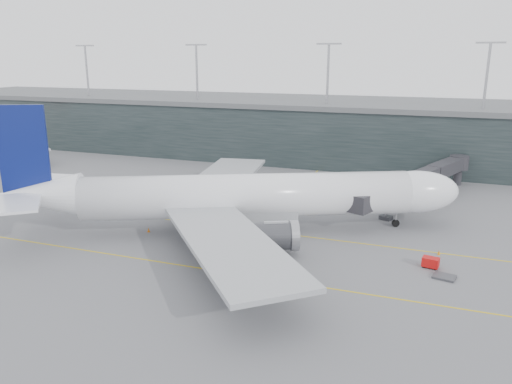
% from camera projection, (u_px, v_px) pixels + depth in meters
% --- Properties ---
extents(ground, '(320.00, 320.00, 0.00)m').
position_uv_depth(ground, '(234.00, 219.00, 83.79)').
color(ground, '#5E5E63').
rests_on(ground, ground).
extents(taxiline_a, '(160.00, 0.25, 0.02)m').
position_uv_depth(taxiline_a, '(224.00, 226.00, 80.17)').
color(taxiline_a, gold).
rests_on(taxiline_a, ground).
extents(taxiline_b, '(160.00, 0.25, 0.02)m').
position_uv_depth(taxiline_b, '(176.00, 264.00, 65.66)').
color(taxiline_b, gold).
rests_on(taxiline_b, ground).
extents(taxiline_lead_main, '(0.25, 60.00, 0.02)m').
position_uv_depth(taxiline_lead_main, '(294.00, 192.00, 100.27)').
color(taxiline_lead_main, gold).
rests_on(taxiline_lead_main, ground).
extents(terminal, '(240.00, 36.00, 29.00)m').
position_uv_depth(terminal, '(315.00, 128.00, 134.34)').
color(terminal, black).
rests_on(terminal, ground).
extents(main_aircraft, '(67.34, 62.00, 19.85)m').
position_uv_depth(main_aircraft, '(244.00, 197.00, 76.77)').
color(main_aircraft, white).
rests_on(main_aircraft, ground).
extents(jet_bridge, '(18.27, 44.16, 6.29)m').
position_uv_depth(jet_bridge, '(410.00, 176.00, 93.57)').
color(jet_bridge, '#29292D').
rests_on(jet_bridge, ground).
extents(gse_cart, '(2.26, 1.67, 1.40)m').
position_uv_depth(gse_cart, '(431.00, 262.00, 64.45)').
color(gse_cart, red).
rests_on(gse_cart, ground).
extents(baggage_dolly, '(3.02, 2.63, 0.26)m').
position_uv_depth(baggage_dolly, '(444.00, 277.00, 61.67)').
color(baggage_dolly, '#38393D').
rests_on(baggage_dolly, ground).
extents(uld_a, '(2.75, 2.50, 2.04)m').
position_uv_depth(uld_a, '(226.00, 194.00, 94.85)').
color(uld_a, '#3B3C40').
rests_on(uld_a, ground).
extents(uld_b, '(2.23, 1.89, 1.83)m').
position_uv_depth(uld_b, '(249.00, 194.00, 95.24)').
color(uld_b, '#3B3C40').
rests_on(uld_b, ground).
extents(uld_c, '(2.36, 1.92, 2.08)m').
position_uv_depth(uld_c, '(249.00, 198.00, 92.30)').
color(uld_c, '#3B3C40').
rests_on(uld_c, ground).
extents(cone_nose, '(0.43, 0.43, 0.68)m').
position_uv_depth(cone_nose, '(439.00, 252.00, 68.78)').
color(cone_nose, orange).
rests_on(cone_nose, ground).
extents(cone_wing_stbd, '(0.47, 0.47, 0.75)m').
position_uv_depth(cone_wing_stbd, '(243.00, 274.00, 61.92)').
color(cone_wing_stbd, '#CE650B').
rests_on(cone_wing_stbd, ground).
extents(cone_wing_port, '(0.50, 0.50, 0.80)m').
position_uv_depth(cone_wing_port, '(315.00, 204.00, 90.63)').
color(cone_wing_port, red).
rests_on(cone_wing_port, ground).
extents(cone_tail, '(0.46, 0.46, 0.72)m').
position_uv_depth(cone_tail, '(149.00, 230.00, 77.62)').
color(cone_tail, '#CF630B').
rests_on(cone_tail, ground).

